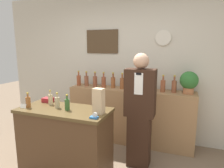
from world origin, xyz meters
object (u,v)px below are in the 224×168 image
at_px(shopkeeper, 140,112).
at_px(potted_plant, 189,81).
at_px(paper_bag, 99,101).
at_px(tape_dispenser, 94,117).

relative_size(shopkeeper, potted_plant, 4.55).
xyz_separation_m(shopkeeper, paper_bag, (-0.38, -0.56, 0.26)).
xyz_separation_m(potted_plant, paper_bag, (-1.01, -1.22, -0.10)).
height_order(shopkeeper, potted_plant, shopkeeper).
height_order(paper_bag, tape_dispenser, paper_bag).
height_order(potted_plant, paper_bag, potted_plant).
relative_size(potted_plant, tape_dispenser, 3.99).
xyz_separation_m(shopkeeper, tape_dispenser, (-0.36, -0.74, 0.13)).
bearing_deg(tape_dispenser, shopkeeper, 64.00).
distance_m(potted_plant, paper_bag, 1.59).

